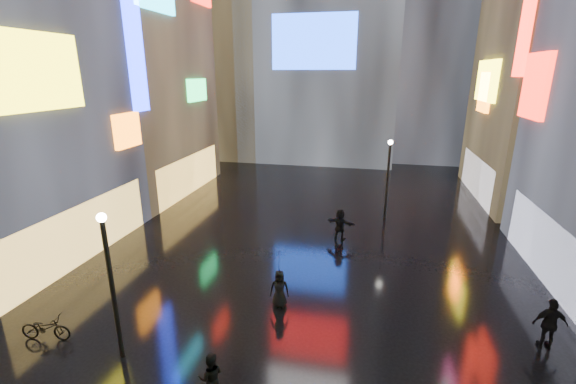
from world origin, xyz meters
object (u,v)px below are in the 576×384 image
(lamp_far, at_px, (388,175))
(bicycle, at_px, (45,328))
(lamp_near, at_px, (111,279))
(pedestrian_3, at_px, (550,324))

(lamp_far, distance_m, bicycle, 19.64)
(lamp_near, relative_size, bicycle, 2.86)
(lamp_near, distance_m, pedestrian_3, 14.84)
(lamp_near, bearing_deg, pedestrian_3, 14.22)
(lamp_far, bearing_deg, pedestrian_3, -65.94)
(lamp_near, bearing_deg, bicycle, 176.48)
(bicycle, bearing_deg, pedestrian_3, -87.42)
(lamp_near, distance_m, lamp_far, 17.84)
(pedestrian_3, bearing_deg, lamp_near, 10.95)
(lamp_near, height_order, pedestrian_3, lamp_near)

